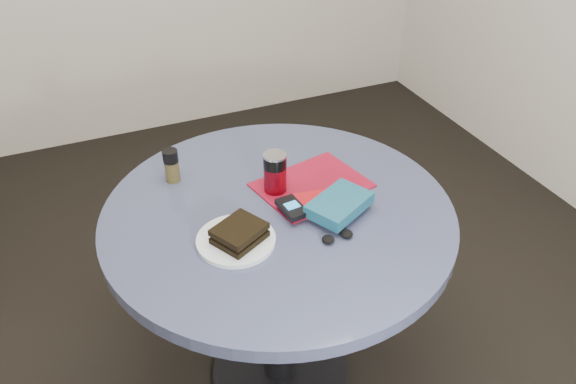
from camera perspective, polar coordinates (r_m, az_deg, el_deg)
name	(u,v)px	position (r m, az deg, el deg)	size (l,w,h in m)	color
ground	(280,374)	(2.13, -0.78, -17.98)	(4.00, 4.00, 0.00)	black
table	(279,252)	(1.70, -0.94, -6.11)	(1.00, 1.00, 0.75)	black
plate	(236,240)	(1.48, -5.30, -4.90)	(0.21, 0.21, 0.01)	white
sandwich	(239,233)	(1.46, -4.96, -4.19)	(0.16, 0.15, 0.04)	black
soda_can	(275,173)	(1.62, -1.33, 1.94)	(0.08, 0.08, 0.13)	#5F040F
pepper_grinder	(172,165)	(1.71, -11.74, 2.67)	(0.05, 0.05, 0.10)	#473E1E
magazine	(312,185)	(1.68, 2.43, 0.70)	(0.31, 0.23, 0.01)	maroon
red_book	(319,203)	(1.59, 3.14, -1.15)	(0.16, 0.11, 0.01)	#A90D17
novel	(339,204)	(1.55, 5.24, -1.26)	(0.18, 0.12, 0.03)	navy
mp3_player	(292,208)	(1.55, 0.40, -1.62)	(0.07, 0.10, 0.02)	black
headphones	(337,237)	(1.49, 5.05, -4.54)	(0.09, 0.03, 0.02)	black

